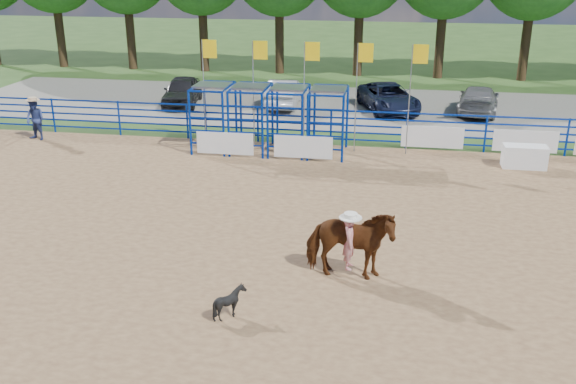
# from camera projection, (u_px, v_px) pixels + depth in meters

# --- Properties ---
(ground) EXTENTS (120.00, 120.00, 0.00)m
(ground) POSITION_uv_depth(u_px,v_px,m) (290.00, 252.00, 16.73)
(ground) COLOR #355421
(ground) RESTS_ON ground
(arena_dirt) EXTENTS (30.00, 20.00, 0.02)m
(arena_dirt) POSITION_uv_depth(u_px,v_px,m) (290.00, 252.00, 16.73)
(arena_dirt) COLOR #97724B
(arena_dirt) RESTS_ON ground
(gravel_strip) EXTENTS (40.00, 10.00, 0.01)m
(gravel_strip) POSITION_uv_depth(u_px,v_px,m) (345.00, 107.00, 32.43)
(gravel_strip) COLOR gray
(gravel_strip) RESTS_ON ground
(announcer_table) EXTENTS (1.53, 0.72, 0.81)m
(announcer_table) POSITION_uv_depth(u_px,v_px,m) (524.00, 157.00, 23.14)
(announcer_table) COLOR white
(announcer_table) RESTS_ON arena_dirt
(horse_and_rider) EXTENTS (2.15, 1.02, 2.33)m
(horse_and_rider) POSITION_uv_depth(u_px,v_px,m) (350.00, 242.00, 15.06)
(horse_and_rider) COLOR #592C11
(horse_and_rider) RESTS_ON arena_dirt
(calf) EXTENTS (0.68, 0.61, 0.72)m
(calf) POSITION_uv_depth(u_px,v_px,m) (230.00, 302.00, 13.61)
(calf) COLOR black
(calf) RESTS_ON arena_dirt
(spectator_cowboy) EXTENTS (0.98, 0.85, 1.77)m
(spectator_cowboy) POSITION_uv_depth(u_px,v_px,m) (35.00, 119.00, 26.39)
(spectator_cowboy) COLOR navy
(spectator_cowboy) RESTS_ON arena_dirt
(car_a) EXTENTS (2.23, 4.29, 1.39)m
(car_a) POSITION_uv_depth(u_px,v_px,m) (182.00, 91.00, 32.68)
(car_a) COLOR black
(car_a) RESTS_ON gravel_strip
(car_b) EXTENTS (1.60, 4.15, 1.35)m
(car_b) POSITION_uv_depth(u_px,v_px,m) (284.00, 93.00, 32.39)
(car_b) COLOR gray
(car_b) RESTS_ON gravel_strip
(car_c) EXTENTS (3.56, 5.16, 1.31)m
(car_c) POSITION_uv_depth(u_px,v_px,m) (388.00, 98.00, 31.41)
(car_c) COLOR black
(car_c) RESTS_ON gravel_strip
(car_d) EXTENTS (2.51, 4.70, 1.30)m
(car_d) POSITION_uv_depth(u_px,v_px,m) (478.00, 100.00, 30.97)
(car_d) COLOR #5D5D5F
(car_d) RESTS_ON gravel_strip
(perimeter_fence) EXTENTS (30.10, 20.10, 1.50)m
(perimeter_fence) POSITION_uv_depth(u_px,v_px,m) (290.00, 226.00, 16.47)
(perimeter_fence) COLOR #072CA2
(perimeter_fence) RESTS_ON ground
(chute_assembly) EXTENTS (19.32, 2.41, 4.20)m
(chute_assembly) POSITION_uv_depth(u_px,v_px,m) (279.00, 120.00, 24.75)
(chute_assembly) COLOR #072CA2
(chute_assembly) RESTS_ON ground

